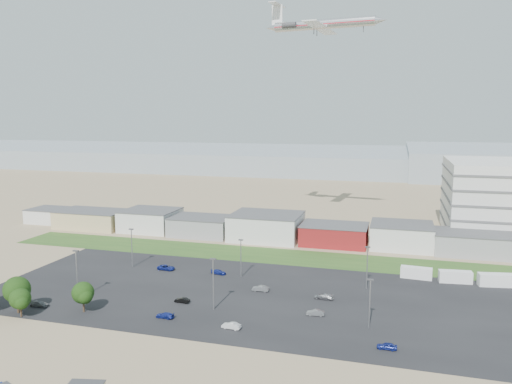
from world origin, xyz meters
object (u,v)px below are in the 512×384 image
(parked_car_9, at_px, (166,268))
(parked_car_3, at_px, (165,315))
(parked_car_2, at_px, (387,346))
(parked_car_7, at_px, (261,288))
(parked_car_4, at_px, (182,300))
(parked_car_12, at_px, (324,296))
(parked_car_10, at_px, (40,304))
(box_trailer_a, at_px, (416,273))
(parked_car_1, at_px, (315,313))
(parked_car_6, at_px, (219,272))
(airliner, at_px, (324,24))
(parked_car_13, at_px, (231,326))

(parked_car_9, bearing_deg, parked_car_3, -151.62)
(parked_car_2, height_order, parked_car_7, parked_car_7)
(parked_car_4, xyz_separation_m, parked_car_12, (28.57, 10.37, 0.05))
(parked_car_4, bearing_deg, parked_car_12, 113.50)
(parked_car_4, distance_m, parked_car_10, 29.35)
(box_trailer_a, bearing_deg, parked_car_1, -118.78)
(parked_car_6, distance_m, parked_car_12, 29.67)
(parked_car_1, relative_size, parked_car_10, 0.89)
(parked_car_3, relative_size, parked_car_9, 0.81)
(parked_car_3, bearing_deg, parked_car_9, -150.30)
(parked_car_2, distance_m, parked_car_10, 69.77)
(airliner, relative_size, parked_car_3, 11.25)
(parked_car_1, xyz_separation_m, parked_car_9, (-41.81, 19.12, 0.05))
(box_trailer_a, height_order, parked_car_3, box_trailer_a)
(parked_car_7, bearing_deg, parked_car_9, -108.34)
(parked_car_2, relative_size, parked_car_4, 1.02)
(parked_car_10, distance_m, parked_car_12, 59.74)
(parked_car_3, relative_size, parked_car_10, 0.93)
(parked_car_4, xyz_separation_m, parked_car_13, (14.27, -9.63, 0.05))
(parked_car_13, bearing_deg, parked_car_6, -150.40)
(parked_car_3, height_order, parked_car_9, parked_car_9)
(box_trailer_a, relative_size, parked_car_9, 1.61)
(parked_car_3, xyz_separation_m, parked_car_6, (0.48, 28.87, 0.02))
(parked_car_1, distance_m, parked_car_7, 17.66)
(airliner, height_order, parked_car_9, airliner)
(airliner, xyz_separation_m, parked_car_2, (25.45, -91.13, -69.43))
(parked_car_4, bearing_deg, parked_car_10, -66.09)
(parked_car_1, bearing_deg, parked_car_10, -86.23)
(parked_car_10, bearing_deg, parked_car_13, -91.60)
(parked_car_6, relative_size, parked_car_10, 0.96)
(airliner, xyz_separation_m, parked_car_6, (-16.15, -60.44, -69.44))
(parked_car_2, bearing_deg, airliner, -164.43)
(parked_car_4, distance_m, parked_car_9, 24.18)
(airliner, relative_size, parked_car_10, 10.45)
(parked_car_3, bearing_deg, airliner, 173.43)
(box_trailer_a, bearing_deg, parked_car_3, -135.86)
(box_trailer_a, xyz_separation_m, parked_car_2, (-5.91, -40.98, -0.81))
(parked_car_2, bearing_deg, parked_car_4, -103.67)
(box_trailer_a, distance_m, parked_car_7, 39.18)
(parked_car_1, bearing_deg, parked_car_2, 43.87)
(airliner, relative_size, parked_car_6, 10.89)
(box_trailer_a, height_order, parked_car_1, box_trailer_a)
(parked_car_7, distance_m, parked_car_13, 21.06)
(box_trailer_a, distance_m, parked_car_4, 57.14)
(parked_car_9, distance_m, parked_car_10, 33.33)
(parked_car_6, distance_m, parked_car_10, 41.63)
(airliner, bearing_deg, box_trailer_a, -51.68)
(box_trailer_a, xyz_separation_m, parked_car_6, (-47.50, -10.29, -0.82))
(parked_car_7, relative_size, parked_car_9, 0.84)
(parked_car_1, height_order, parked_car_4, parked_car_1)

